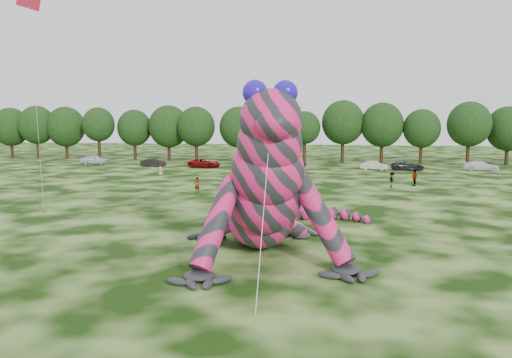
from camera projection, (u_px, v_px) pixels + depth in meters
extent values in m
plane|color=#16330A|center=(219.00, 248.00, 28.17)|extent=(240.00, 240.00, 0.00)
cube|color=red|center=(28.00, 1.00, 31.88)|extent=(1.60, 0.87, 1.17)
cylinder|color=silver|center=(37.00, 118.00, 35.39)|extent=(0.02, 0.02, 15.81)
cylinder|color=#382314|center=(44.00, 211.00, 38.89)|extent=(0.08, 0.08, 0.24)
imported|color=white|center=(95.00, 160.00, 81.58)|extent=(4.39, 1.79, 1.49)
imported|color=black|center=(153.00, 163.00, 77.16)|extent=(3.86, 1.44, 1.26)
imported|color=maroon|center=(204.00, 163.00, 75.74)|extent=(5.10, 2.68, 1.37)
imported|color=#AFB3B8|center=(261.00, 162.00, 76.00)|extent=(5.54, 3.10, 1.52)
imported|color=#14174A|center=(293.00, 162.00, 76.62)|extent=(4.08, 1.68, 1.38)
imported|color=beige|center=(374.00, 166.00, 72.12)|extent=(4.07, 2.04, 1.28)
imported|color=#252528|center=(408.00, 166.00, 71.73)|extent=(4.84, 2.50, 1.30)
imported|color=white|center=(481.00, 166.00, 70.88)|extent=(4.98, 2.37, 1.40)
imported|color=gray|center=(161.00, 170.00, 64.84)|extent=(0.82, 0.59, 1.56)
imported|color=gray|center=(197.00, 185.00, 49.27)|extent=(0.68, 0.69, 1.60)
imported|color=gray|center=(392.00, 180.00, 53.35)|extent=(0.99, 1.22, 1.64)
imported|color=gray|center=(415.00, 178.00, 54.63)|extent=(0.97, 1.11, 1.79)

